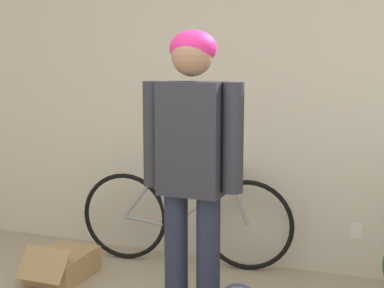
% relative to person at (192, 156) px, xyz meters
% --- Properties ---
extents(wall_back, '(8.00, 0.07, 2.60)m').
position_rel_person_xyz_m(wall_back, '(0.27, 1.25, 0.25)').
color(wall_back, beige).
rests_on(wall_back, ground_plane).
extents(person, '(0.58, 0.25, 1.73)m').
position_rel_person_xyz_m(person, '(0.00, 0.00, 0.00)').
color(person, '#23283D').
rests_on(person, ground_plane).
extents(bicycle, '(1.67, 0.46, 0.77)m').
position_rel_person_xyz_m(bicycle, '(-0.45, 1.01, -0.67)').
color(bicycle, black).
rests_on(bicycle, ground_plane).
extents(cardboard_box, '(0.38, 0.54, 0.28)m').
position_rel_person_xyz_m(cardboard_box, '(-1.19, 0.45, -0.95)').
color(cardboard_box, tan).
rests_on(cardboard_box, ground_plane).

